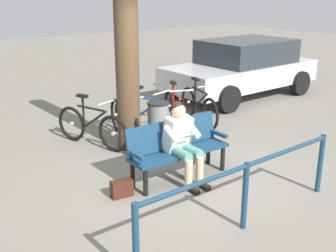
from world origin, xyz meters
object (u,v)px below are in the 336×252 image
object	(u,v)px
bench	(176,145)
bicycle_orange	(124,120)
person_reading	(182,139)
bicycle_silver	(145,115)
handbag	(122,188)
litter_bin	(158,123)
bicycle_black	(175,111)
bicycle_blue	(199,106)
bicycle_red	(92,127)
parked_car	(242,67)
tree_trunk	(127,52)

from	to	relation	value
bench	bicycle_orange	bearing A→B (deg)	-96.73
person_reading	bicycle_silver	xyz separation A→B (m)	(-0.74, -2.14, -0.31)
handbag	litter_bin	size ratio (longest dim) A/B	0.39
person_reading	bicycle_black	xyz separation A→B (m)	(-1.39, -2.04, -0.31)
bench	bicycle_blue	world-z (taller)	bicycle_blue
bicycle_black	bicycle_red	world-z (taller)	same
bicycle_silver	parked_car	distance (m)	3.88
tree_trunk	bicycle_blue	bearing A→B (deg)	-167.86
bench	bicycle_black	size ratio (longest dim) A/B	1.01
parked_car	bicycle_red	bearing A→B (deg)	10.12
tree_trunk	bicycle_black	xyz separation A→B (m)	(-1.32, -0.41, -1.36)
person_reading	bicycle_blue	world-z (taller)	person_reading
person_reading	litter_bin	world-z (taller)	person_reading
parked_car	bicycle_silver	bearing A→B (deg)	13.42
bench	litter_bin	xyz separation A→B (m)	(-0.61, -1.38, -0.12)
person_reading	bicycle_orange	world-z (taller)	person_reading
bicycle_orange	person_reading	bearing A→B (deg)	5.15
bicycle_blue	bicycle_orange	distance (m)	1.78
bicycle_orange	litter_bin	bearing A→B (deg)	46.97
bicycle_black	bicycle_orange	size ratio (longest dim) A/B	0.96
person_reading	litter_bin	distance (m)	1.69
person_reading	tree_trunk	xyz separation A→B (m)	(-0.07, -1.63, 1.06)
bench	tree_trunk	world-z (taller)	tree_trunk
bicycle_red	parked_car	xyz separation A→B (m)	(-4.88, -1.12, 0.41)
tree_trunk	litter_bin	bearing A→B (deg)	171.20
tree_trunk	bicycle_silver	bearing A→B (deg)	-142.61
bench	bicycle_red	size ratio (longest dim) A/B	1.01
person_reading	parked_car	xyz separation A→B (m)	(-4.45, -3.22, 0.11)
bicycle_orange	parked_car	world-z (taller)	parked_car
bench	bicycle_orange	distance (m)	1.96
bench	bicycle_black	distance (m)	2.32
bicycle_black	bicycle_red	size ratio (longest dim) A/B	1.00
litter_bin	bicycle_red	distance (m)	1.21
bench	bicycle_orange	xyz separation A→B (m)	(-0.21, -1.94, -0.15)
bicycle_red	litter_bin	bearing A→B (deg)	41.79
bench	bicycle_silver	bearing A→B (deg)	-110.21
bicycle_orange	bicycle_black	bearing A→B (deg)	98.30
tree_trunk	parked_car	xyz separation A→B (m)	(-4.38, -1.59, -0.95)
person_reading	bicycle_orange	size ratio (longest dim) A/B	0.72
bicycle_red	parked_car	size ratio (longest dim) A/B	0.37
tree_trunk	bicycle_blue	world-z (taller)	tree_trunk
litter_bin	bicycle_silver	size ratio (longest dim) A/B	0.48
litter_bin	parked_car	size ratio (longest dim) A/B	0.18
bicycle_red	bicycle_silver	bearing A→B (deg)	71.18
bicycle_silver	bicycle_orange	bearing A→B (deg)	-102.03
bicycle_black	bicycle_silver	distance (m)	0.67
bicycle_blue	bicycle_orange	xyz separation A→B (m)	(1.78, -0.05, 0.00)
bicycle_black	parked_car	size ratio (longest dim) A/B	0.37
bicycle_black	bicycle_silver	xyz separation A→B (m)	(0.66, -0.10, 0.00)
litter_bin	bicycle_black	world-z (taller)	bicycle_black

